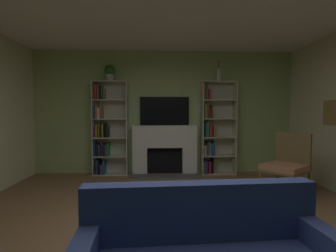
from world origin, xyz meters
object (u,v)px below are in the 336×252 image
Objects in this scene: potted_plant at (110,72)px; vase_with_flowers at (219,74)px; fireplace at (165,148)px; bookshelf_left at (106,130)px; armchair at (287,163)px; tv at (165,111)px; bookshelf_right at (213,130)px.

potted_plant is 2.38m from vase_with_flowers.
bookshelf_left reaches higher than fireplace.
tv is at bearing 138.97° from armchair.
armchair is at bearing -61.50° from bookshelf_right.
tv is 1.06× the size of armchair.
armchair is at bearing -39.36° from fireplace.
fireplace is 0.74× the size of bookshelf_right.
bookshelf_left reaches higher than tv.
vase_with_flowers reaches higher than bookshelf_right.
vase_with_flowers reaches higher than armchair.
armchair is (3.26, -1.64, -0.44)m from bookshelf_left.
bookshelf_left is 3.67m from armchair.
armchair is (0.78, -1.60, -1.68)m from vase_with_flowers.
potted_plant is 0.74× the size of vase_with_flowers.
bookshelf_right reaches higher than fireplace.
fireplace is at bearing 178.99° from vase_with_flowers.
bookshelf_left is at bearing 157.80° from potted_plant.
vase_with_flowers reaches higher than tv.
tv is 3.12× the size of potted_plant.
potted_plant is at bearing -179.28° from bookshelf_right.
vase_with_flowers reaches higher than bookshelf_left.
bookshelf_left is at bearing 153.35° from armchair.
bookshelf_left is (-1.29, 0.02, 0.40)m from fireplace.
bookshelf_right is at bearing 0.36° from fireplace.
tv is at bearing 5.75° from potted_plant.
vase_with_flowers is at bearing -0.89° from bookshelf_left.
bookshelf_right is at bearing 164.46° from vase_with_flowers.
potted_plant reaches higher than bookshelf_left.
bookshelf_right reaches higher than armchair.
bookshelf_right is 1.99× the size of armchair.
tv is at bearing 175.20° from bookshelf_right.
bookshelf_left is at bearing 179.11° from vase_with_flowers.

